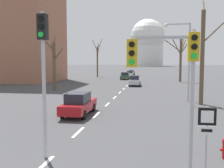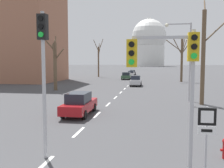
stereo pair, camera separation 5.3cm
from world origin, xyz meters
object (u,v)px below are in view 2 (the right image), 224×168
Objects in this scene: street_lamp_right at (185,52)px; sedan_mid_centre at (79,104)px; sedan_far_right at (131,73)px; traffic_signal_centre_tall at (43,58)px; sedan_near_left at (126,76)px; sedan_near_right at (133,72)px; sedan_far_left at (136,81)px; traffic_signal_near_right at (171,64)px; route_sign_post at (207,128)px.

sedan_mid_centre is (-8.14, -7.82, -3.89)m from street_lamp_right.
sedan_mid_centre is 49.94m from sedan_far_right.
traffic_signal_centre_tall is 8.59m from sedan_mid_centre.
traffic_signal_centre_tall is 45.87m from sedan_near_left.
sedan_mid_centre is at bearing -89.19° from sedan_near_right.
sedan_far_left is at bearing -84.63° from sedan_near_right.
traffic_signal_near_right is at bearing -83.82° from sedan_far_right.
traffic_signal_near_right reaches higher than route_sign_post.
traffic_signal_near_right is 1.08× the size of sedan_mid_centre.
sedan_far_left reaches higher than sedan_near_right.
sedan_near_left is (-6.30, 46.02, -2.86)m from traffic_signal_near_right.
sedan_near_right is at bearing 96.71° from route_sign_post.
route_sign_post is 0.57× the size of sedan_far_left.
traffic_signal_near_right is 58.58m from sedan_far_right.
route_sign_post is at bearing -49.58° from sedan_mid_centre.
route_sign_post is (5.98, -0.24, -2.40)m from traffic_signal_centre_tall.
route_sign_post reaches higher than sedan_far_left.
route_sign_post is 66.82m from sedan_near_right.
route_sign_post is at bearing -80.68° from sedan_near_left.
sedan_far_right is at bearing 97.39° from route_sign_post.
route_sign_post is 10.79m from sedan_mid_centre.
sedan_near_left is (-1.56, 45.74, -3.10)m from traffic_signal_centre_tall.
route_sign_post reaches higher than sedan_near_right.
route_sign_post is 0.50× the size of sedan_mid_centre.
sedan_near_left is at bearing 90.86° from sedan_mid_centre.
street_lamp_right is at bearing 43.82° from sedan_mid_centre.
traffic_signal_centre_tall is at bearing -88.46° from sedan_far_right.
traffic_signal_centre_tall reaches higher than sedan_near_right.
sedan_near_right is (-0.26, 20.37, -0.02)m from sedan_near_left.
sedan_far_left is at bearing -78.48° from sedan_near_left.
traffic_signal_near_right is 66.78m from sedan_near_right.
sedan_near_right is (-6.56, 66.39, -2.88)m from traffic_signal_near_right.
route_sign_post is at bearing -94.17° from street_lamp_right.
sedan_far_right is (-6.29, 58.17, -2.88)m from traffic_signal_near_right.
sedan_near_right is at bearing 100.10° from street_lamp_right.
route_sign_post is (1.25, 0.04, -2.15)m from traffic_signal_near_right.
route_sign_post is 0.51× the size of sedan_far_right.
sedan_far_left is at bearing -83.57° from sedan_far_right.
sedan_near_right is (-8.97, 50.34, -3.90)m from street_lamp_right.
street_lamp_right is 1.69× the size of sedan_far_right.
sedan_near_right is 8.23m from sedan_far_right.
route_sign_post is at bearing 1.84° from traffic_signal_near_right.
sedan_near_left is (-7.54, 45.98, -0.71)m from route_sign_post.
traffic_signal_near_right is 1.06× the size of sedan_near_right.
traffic_signal_centre_tall is 17.33m from street_lamp_right.
route_sign_post reaches higher than sedan_near_left.
sedan_near_left is (-8.71, 29.97, -3.88)m from street_lamp_right.
sedan_near_right is 1.16× the size of sedan_far_left.
street_lamp_right is (2.41, 16.05, 1.02)m from traffic_signal_near_right.
sedan_near_right is at bearing 91.58° from traffic_signal_centre_tall.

